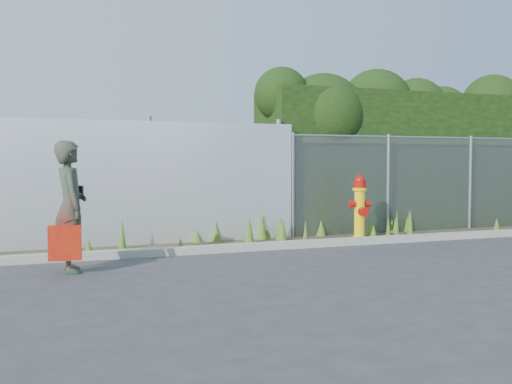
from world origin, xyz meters
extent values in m
plane|color=#38383A|center=(0.00, 0.00, 0.00)|extent=(80.00, 80.00, 0.00)
cube|color=#9D9A8E|center=(0.00, 1.80, 0.06)|extent=(16.00, 0.22, 0.12)
cube|color=#3E3823|center=(0.00, 2.40, 0.01)|extent=(16.00, 1.20, 0.01)
cone|color=#3B641E|center=(-1.35, 2.18, 0.10)|extent=(0.13, 0.13, 0.20)
cone|color=#3B641E|center=(2.32, 2.12, 0.14)|extent=(0.17, 0.17, 0.29)
cone|color=#3B641E|center=(2.93, 2.56, 0.21)|extent=(0.11, 0.11, 0.41)
cone|color=#3B641E|center=(5.50, 2.40, 0.15)|extent=(0.15, 0.15, 0.29)
cone|color=#3B641E|center=(3.28, 2.97, 0.17)|extent=(0.09, 0.09, 0.34)
cone|color=#3B641E|center=(3.62, 2.92, 0.17)|extent=(0.12, 0.12, 0.33)
cone|color=#3B641E|center=(3.25, 2.29, 0.26)|extent=(0.14, 0.14, 0.53)
cone|color=#3B641E|center=(-0.88, 2.96, 0.12)|extent=(0.22, 0.22, 0.23)
cone|color=#3B641E|center=(1.64, 2.95, 0.16)|extent=(0.21, 0.21, 0.32)
cone|color=#3B641E|center=(0.68, 2.73, 0.22)|extent=(0.19, 0.19, 0.44)
cone|color=#3B641E|center=(3.01, 2.39, 0.26)|extent=(0.11, 0.11, 0.52)
cone|color=#3B641E|center=(0.64, 2.54, 0.23)|extent=(0.17, 0.17, 0.46)
cone|color=#3B641E|center=(3.30, 2.87, 0.17)|extent=(0.10, 0.10, 0.33)
cone|color=#3B641E|center=(0.38, 2.92, 0.25)|extent=(0.20, 0.20, 0.50)
cone|color=#3B641E|center=(0.49, 3.03, 0.20)|extent=(0.23, 0.23, 0.40)
cone|color=#3B641E|center=(-2.94, 3.01, 0.19)|extent=(0.13, 0.13, 0.38)
cone|color=#3B641E|center=(2.34, 2.57, 0.10)|extent=(0.18, 0.18, 0.20)
cone|color=#3B641E|center=(-0.05, 2.44, 0.26)|extent=(0.18, 0.18, 0.51)
cone|color=#3B641E|center=(0.98, 2.26, 0.21)|extent=(0.10, 0.10, 0.42)
cone|color=#3B641E|center=(3.60, 2.83, 0.23)|extent=(0.10, 0.10, 0.47)
cone|color=#3B641E|center=(-2.26, 2.55, 0.26)|extent=(0.12, 0.12, 0.53)
cone|color=#3B641E|center=(-0.52, 2.96, 0.19)|extent=(0.20, 0.20, 0.38)
cone|color=#3B641E|center=(2.49, 2.49, 0.18)|extent=(0.20, 0.20, 0.36)
cone|color=#3B641E|center=(-2.84, 1.97, 0.14)|extent=(0.18, 0.18, 0.29)
cube|color=silver|center=(-3.25, 3.00, 1.10)|extent=(8.50, 0.08, 2.20)
cylinder|color=gray|center=(-1.70, 3.12, 1.15)|extent=(0.10, 0.10, 2.30)
cylinder|color=gray|center=(0.80, 3.12, 1.15)|extent=(0.10, 0.10, 2.30)
cube|color=gray|center=(4.25, 3.00, 1.00)|extent=(6.50, 0.03, 2.00)
cylinder|color=gray|center=(4.25, 3.00, 2.00)|extent=(6.50, 0.04, 0.04)
cylinder|color=gray|center=(1.05, 3.00, 1.02)|extent=(0.07, 0.07, 2.05)
cylinder|color=gray|center=(3.20, 3.00, 1.02)|extent=(0.07, 0.07, 2.05)
cylinder|color=gray|center=(5.30, 3.00, 1.02)|extent=(0.07, 0.07, 2.05)
cube|color=black|center=(4.55, 4.00, 1.50)|extent=(7.30, 1.60, 3.00)
sphere|color=black|center=(1.19, 3.92, 2.88)|extent=(1.14, 1.14, 1.14)
sphere|color=black|center=(2.16, 3.91, 2.46)|extent=(1.82, 1.82, 1.82)
sphere|color=black|center=(2.85, 4.30, 2.55)|extent=(1.37, 1.37, 1.37)
sphere|color=black|center=(3.68, 4.24, 2.78)|extent=(1.63, 1.63, 1.63)
sphere|color=black|center=(4.65, 4.09, 2.74)|extent=(1.37, 1.37, 1.37)
sphere|color=black|center=(5.32, 4.07, 2.56)|extent=(1.39, 1.39, 1.39)
sphere|color=black|center=(6.21, 4.20, 2.50)|extent=(1.11, 1.11, 1.11)
sphere|color=black|center=(6.99, 4.24, 2.90)|extent=(1.48, 1.48, 1.48)
cylinder|color=yellow|center=(2.10, 2.27, 0.03)|extent=(0.31, 0.31, 0.07)
cylinder|color=yellow|center=(2.10, 2.27, 0.47)|extent=(0.20, 0.20, 0.94)
cylinder|color=yellow|center=(2.10, 2.27, 0.97)|extent=(0.27, 0.27, 0.06)
cylinder|color=#B20F0A|center=(2.10, 2.27, 1.04)|extent=(0.23, 0.23, 0.11)
sphere|color=#B20F0A|center=(2.10, 2.27, 1.12)|extent=(0.21, 0.21, 0.21)
cylinder|color=#B20F0A|center=(2.10, 2.27, 1.23)|extent=(0.06, 0.06, 0.06)
cylinder|color=#B20F0A|center=(1.95, 2.27, 0.69)|extent=(0.11, 0.12, 0.12)
cylinder|color=#B20F0A|center=(2.26, 2.27, 0.69)|extent=(0.11, 0.12, 0.12)
cylinder|color=#B20F0A|center=(2.10, 2.11, 0.55)|extent=(0.17, 0.13, 0.17)
imported|color=#106646|center=(-3.14, 0.88, 0.88)|extent=(0.48, 0.68, 1.76)
cube|color=#B5350A|center=(-3.22, 0.63, 0.43)|extent=(0.41, 0.15, 0.45)
cylinder|color=#B5350A|center=(-3.22, 0.63, 0.73)|extent=(0.19, 0.02, 0.02)
cube|color=black|center=(-3.08, 1.10, 1.06)|extent=(0.24, 0.10, 0.18)
camera|label=1|loc=(-3.43, -7.10, 1.47)|focal=40.00mm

